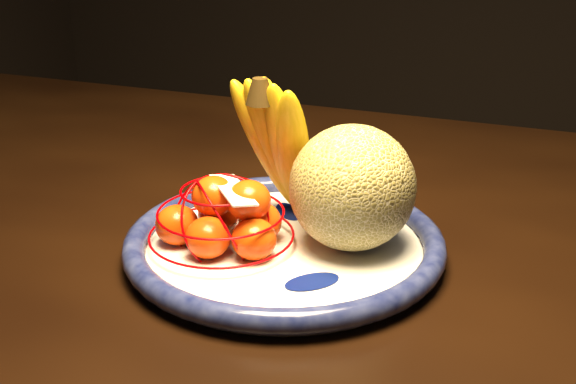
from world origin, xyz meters
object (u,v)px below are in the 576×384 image
at_px(dining_table, 240,265).
at_px(mandarin_bag, 225,219).
at_px(cantaloupe, 352,188).
at_px(fruit_bowl, 284,244).
at_px(banana_bunch, 281,141).

bearing_deg(dining_table, mandarin_bag, -70.64).
relative_size(cantaloupe, mandarin_bag, 0.75).
bearing_deg(dining_table, fruit_bowl, -45.27).
relative_size(dining_table, mandarin_bag, 9.14).
bearing_deg(cantaloupe, banana_bunch, 158.48).
bearing_deg(mandarin_bag, fruit_bowl, 24.39).
height_order(fruit_bowl, cantaloupe, cantaloupe).
distance_m(dining_table, cantaloupe, 0.25).
xyz_separation_m(fruit_bowl, mandarin_bag, (-0.06, -0.03, 0.03)).
bearing_deg(cantaloupe, dining_table, 155.88).
distance_m(dining_table, banana_bunch, 0.21).
bearing_deg(cantaloupe, fruit_bowl, -158.96).
height_order(cantaloupe, mandarin_bag, cantaloupe).
height_order(dining_table, cantaloupe, cantaloupe).
distance_m(fruit_bowl, banana_bunch, 0.12).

